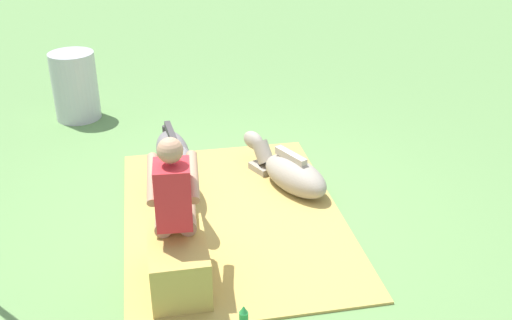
# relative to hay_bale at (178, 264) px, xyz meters

# --- Properties ---
(ground_plane) EXTENTS (24.00, 24.00, 0.00)m
(ground_plane) POSITION_rel_hay_bale_xyz_m (1.08, -0.60, -0.23)
(ground_plane) COLOR #608C4C
(hay_patch) EXTENTS (3.05, 2.12, 0.02)m
(hay_patch) POSITION_rel_hay_bale_xyz_m (0.98, -0.61, -0.22)
(hay_patch) COLOR tan
(hay_patch) RESTS_ON ground
(hay_bale) EXTENTS (0.77, 0.47, 0.46)m
(hay_bale) POSITION_rel_hay_bale_xyz_m (0.00, 0.00, 0.00)
(hay_bale) COLOR tan
(hay_bale) RESTS_ON ground
(person_seated) EXTENTS (0.68, 0.44, 1.34)m
(person_seated) POSITION_rel_hay_bale_xyz_m (0.16, -0.01, 0.51)
(person_seated) COLOR tan
(person_seated) RESTS_ON ground
(pony_standing) EXTENTS (1.35, 0.40, 0.87)m
(pony_standing) POSITION_rel_hay_bale_xyz_m (1.40, -0.08, 0.29)
(pony_standing) COLOR slate
(pony_standing) RESTS_ON ground
(pony_lying) EXTENTS (1.32, 0.83, 0.42)m
(pony_lying) POSITION_rel_hay_bale_xyz_m (1.47, -1.29, -0.04)
(pony_lying) COLOR gray
(pony_lying) RESTS_ON ground
(water_barrel) EXTENTS (0.59, 0.59, 0.91)m
(water_barrel) POSITION_rel_hay_bale_xyz_m (3.88, 1.06, 0.23)
(water_barrel) COLOR #B2B2B7
(water_barrel) RESTS_ON ground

